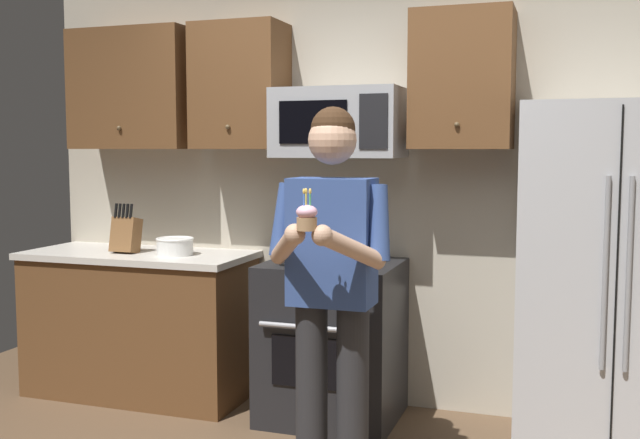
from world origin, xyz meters
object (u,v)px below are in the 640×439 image
bowl_large_white (175,246)px  knife_block (126,234)px  refrigerator (612,282)px  person (331,276)px  cupcake (307,217)px  oven_range (332,340)px  microwave (339,123)px

bowl_large_white → knife_block: bearing=-179.6°
knife_block → bowl_large_white: knife_block is taller
refrigerator → knife_block: (-2.86, 0.01, 0.14)m
knife_block → bowl_large_white: bearing=0.4°
person → cupcake: 0.44m
oven_range → person: bearing=-72.4°
oven_range → refrigerator: refrigerator is taller
knife_block → person: 1.82m
microwave → bowl_large_white: microwave is taller
microwave → cupcake: microwave is taller
person → bowl_large_white: bearing=147.4°
refrigerator → person: 1.47m
person → refrigerator: bearing=33.1°
refrigerator → cupcake: bearing=-137.4°
oven_range → microwave: size_ratio=1.26×
microwave → bowl_large_white: size_ratio=3.20×
oven_range → cupcake: cupcake is taller
oven_range → bowl_large_white: size_ratio=4.03×
microwave → bowl_large_white: bearing=-171.7°
refrigerator → bowl_large_white: refrigerator is taller
refrigerator → knife_block: refrigerator is taller
refrigerator → knife_block: bearing=179.8°
oven_range → knife_block: size_ratio=2.91×
knife_block → bowl_large_white: 0.35m
bowl_large_white → cupcake: (1.28, -1.14, 0.32)m
refrigerator → cupcake: (-1.23, -1.13, 0.39)m
cupcake → microwave: bearing=101.7°
oven_range → refrigerator: size_ratio=0.52×
microwave → knife_block: size_ratio=2.31×
knife_block → cupcake: size_ratio=1.84×
microwave → cupcake: size_ratio=4.26×
person → cupcake: bearing=-90.0°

